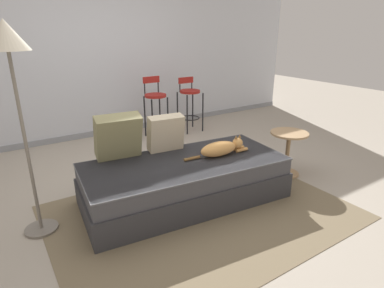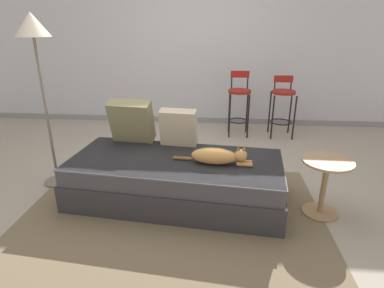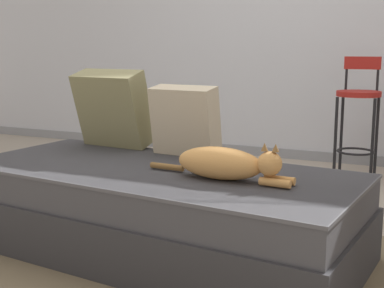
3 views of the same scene
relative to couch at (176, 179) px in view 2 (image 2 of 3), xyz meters
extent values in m
plane|color=#A89E8E|center=(0.00, 0.40, -0.22)|extent=(16.00, 16.00, 0.00)
cube|color=silver|center=(0.00, 2.65, 1.08)|extent=(8.00, 0.10, 2.60)
cube|color=gray|center=(0.00, 2.60, -0.18)|extent=(8.00, 0.02, 0.09)
cube|color=#75664C|center=(0.00, -0.30, -0.22)|extent=(2.74, 2.02, 0.01)
cube|color=#353539|center=(0.00, 0.00, -0.09)|extent=(2.12, 1.12, 0.27)
cube|color=#47474C|center=(0.00, 0.00, 0.13)|extent=(2.08, 1.08, 0.17)
cube|color=#525257|center=(0.00, 0.00, 0.21)|extent=(2.09, 1.09, 0.02)
cube|color=#847F56|center=(-0.52, 0.41, 0.45)|extent=(0.47, 0.32, 0.47)
cube|color=beige|center=(-0.01, 0.36, 0.41)|extent=(0.39, 0.23, 0.39)
ellipsoid|color=tan|center=(0.37, -0.07, 0.29)|extent=(0.43, 0.20, 0.15)
sphere|color=tan|center=(0.61, -0.09, 0.31)|extent=(0.11, 0.11, 0.11)
cone|color=brown|center=(0.59, -0.09, 0.38)|extent=(0.03, 0.03, 0.04)
cone|color=brown|center=(0.64, -0.09, 0.38)|extent=(0.03, 0.03, 0.04)
cylinder|color=tan|center=(0.65, -0.12, 0.24)|extent=(0.14, 0.04, 0.04)
cylinder|color=tan|center=(0.65, -0.06, 0.24)|extent=(0.14, 0.04, 0.04)
cylinder|color=brown|center=(0.07, -0.02, 0.23)|extent=(0.18, 0.04, 0.03)
cylinder|color=black|center=(0.56, 1.87, 0.11)|extent=(0.02, 0.02, 0.67)
cylinder|color=black|center=(0.84, 1.87, 0.11)|extent=(0.02, 0.02, 0.67)
cylinder|color=black|center=(0.56, 2.14, 0.11)|extent=(0.02, 0.02, 0.67)
cylinder|color=black|center=(0.84, 2.14, 0.11)|extent=(0.02, 0.02, 0.67)
torus|color=black|center=(0.70, 2.00, 0.01)|extent=(0.29, 0.29, 0.02)
cylinder|color=maroon|center=(0.70, 2.00, 0.46)|extent=(0.34, 0.34, 0.04)
cylinder|color=black|center=(0.58, 2.13, 0.57)|extent=(0.02, 0.02, 0.25)
cylinder|color=black|center=(0.82, 2.13, 0.57)|extent=(0.02, 0.02, 0.25)
cube|color=maroon|center=(0.70, 2.13, 0.70)|extent=(0.28, 0.03, 0.10)
cylinder|color=black|center=(1.19, 1.85, 0.11)|extent=(0.02, 0.02, 0.67)
cylinder|color=black|center=(1.51, 1.85, 0.11)|extent=(0.02, 0.02, 0.67)
cylinder|color=black|center=(1.19, 2.16, 0.11)|extent=(0.02, 0.02, 0.67)
cylinder|color=black|center=(1.51, 2.16, 0.11)|extent=(0.02, 0.02, 0.67)
torus|color=black|center=(1.35, 2.00, 0.00)|extent=(0.33, 0.33, 0.02)
cylinder|color=maroon|center=(1.35, 2.00, 0.46)|extent=(0.34, 0.34, 0.04)
cylinder|color=black|center=(1.23, 2.13, 0.54)|extent=(0.02, 0.02, 0.19)
cylinder|color=black|center=(1.47, 2.13, 0.54)|extent=(0.02, 0.02, 0.19)
cube|color=maroon|center=(1.35, 2.13, 0.63)|extent=(0.28, 0.03, 0.10)
cylinder|color=tan|center=(1.36, -0.14, 0.03)|extent=(0.05, 0.05, 0.51)
cylinder|color=tan|center=(1.36, -0.14, -0.21)|extent=(0.32, 0.32, 0.02)
cylinder|color=tan|center=(1.36, -0.14, 0.30)|extent=(0.44, 0.44, 0.02)
cylinder|color=slate|center=(-1.35, 0.24, -0.21)|extent=(0.28, 0.28, 0.02)
cylinder|color=slate|center=(-1.35, 0.24, 0.54)|extent=(0.03, 0.03, 1.53)
cone|color=beige|center=(-1.35, 0.24, 1.42)|extent=(0.32, 0.32, 0.22)
camera|label=1|loc=(-1.55, -2.52, 1.46)|focal=30.00mm
camera|label=2|loc=(0.40, -2.78, 1.45)|focal=30.00mm
camera|label=3|loc=(1.26, -2.31, 0.81)|focal=50.00mm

